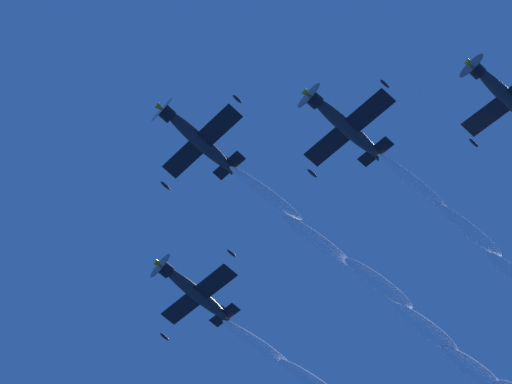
% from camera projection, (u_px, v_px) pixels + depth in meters
% --- Properties ---
extents(airplane_lead, '(8.73, 8.22, 3.90)m').
position_uv_depth(airplane_lead, '(196.00, 138.00, 85.91)').
color(airplane_lead, '#232328').
extents(airplane_left_wingman, '(8.78, 8.19, 3.60)m').
position_uv_depth(airplane_left_wingman, '(343.00, 124.00, 83.90)').
color(airplane_left_wingman, '#232328').
extents(airplane_right_wingman, '(8.72, 8.18, 3.70)m').
position_uv_depth(airplane_right_wingman, '(193.00, 291.00, 90.42)').
color(airplane_right_wingman, '#232328').
extents(airplane_slot_tail, '(8.70, 8.22, 3.91)m').
position_uv_depth(airplane_slot_tail, '(504.00, 95.00, 84.93)').
color(airplane_slot_tail, '#232328').
extents(smoke_trail_lead, '(5.72, 36.92, 4.09)m').
position_uv_depth(smoke_trail_lead, '(438.00, 336.00, 91.07)').
color(smoke_trail_lead, white).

